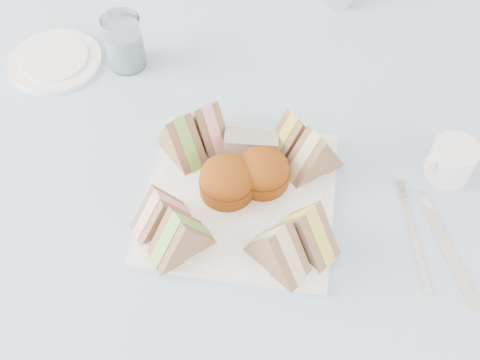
{
  "coord_description": "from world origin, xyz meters",
  "views": [
    {
      "loc": [
        -0.04,
        -0.54,
        1.48
      ],
      "look_at": [
        -0.04,
        -0.03,
        0.8
      ],
      "focal_mm": 45.0,
      "sensor_mm": 36.0,
      "label": 1
    }
  ],
  "objects_px": {
    "serving_plate": "(240,198)",
    "water_glass": "(124,42)",
    "creamer_jug": "(452,161)",
    "table": "(258,293)"
  },
  "relations": [
    {
      "from": "serving_plate",
      "to": "water_glass",
      "type": "bearing_deg",
      "value": 132.64
    },
    {
      "from": "creamer_jug",
      "to": "serving_plate",
      "type": "bearing_deg",
      "value": 167.99
    },
    {
      "from": "table",
      "to": "water_glass",
      "type": "bearing_deg",
      "value": 130.85
    },
    {
      "from": "table",
      "to": "creamer_jug",
      "type": "distance_m",
      "value": 0.49
    },
    {
      "from": "table",
      "to": "creamer_jug",
      "type": "relative_size",
      "value": 13.08
    },
    {
      "from": "table",
      "to": "serving_plate",
      "type": "height_order",
      "value": "serving_plate"
    },
    {
      "from": "water_glass",
      "to": "table",
      "type": "bearing_deg",
      "value": -49.15
    },
    {
      "from": "water_glass",
      "to": "creamer_jug",
      "type": "relative_size",
      "value": 1.41
    },
    {
      "from": "table",
      "to": "serving_plate",
      "type": "relative_size",
      "value": 3.27
    },
    {
      "from": "table",
      "to": "water_glass",
      "type": "distance_m",
      "value": 0.55
    }
  ]
}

